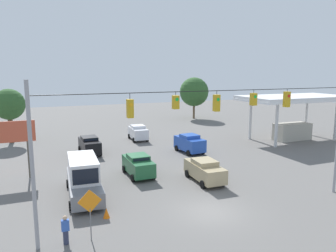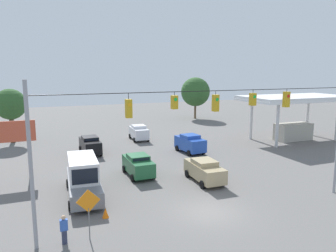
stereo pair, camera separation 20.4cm
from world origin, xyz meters
name	(u,v)px [view 2 (the right image)]	position (x,y,z in m)	size (l,w,h in m)	color
ground_plane	(209,212)	(0.00, 0.00, 0.00)	(140.00, 140.00, 0.00)	#605E5B
overhead_signal_span	(215,128)	(-0.01, 0.50, 5.59)	(20.90, 0.38, 8.59)	#939399
box_truck_grey_parked_shoulder	(83,177)	(7.06, -6.00, 1.39)	(2.66, 7.02, 2.81)	slate
sedan_black_withflow_far	(90,145)	(4.65, -18.18, 1.01)	(2.04, 4.51, 1.93)	black
sedan_green_withflow_mid	(138,165)	(2.03, -8.83, 0.97)	(2.02, 4.20, 1.87)	#236038
sedan_blue_oncoming_far	(190,143)	(-5.72, -14.51, 1.05)	(2.34, 4.15, 2.02)	#234CB2
sedan_white_oncoming_deep	(139,132)	(-2.42, -23.06, 1.02)	(2.18, 4.11, 1.97)	silver
sedan_tan_crossing_near	(204,170)	(-2.54, -5.34, 0.96)	(2.11, 4.54, 1.83)	tan
traffic_cone_nearest	(105,213)	(6.35, -1.69, 0.31)	(0.42, 0.42, 0.62)	orange
traffic_cone_second	(96,199)	(6.48, -4.14, 0.31)	(0.42, 0.42, 0.62)	orange
traffic_cone_third	(94,189)	(6.30, -6.18, 0.31)	(0.42, 0.42, 0.62)	orange
traffic_cone_fourth	(87,180)	(6.44, -8.39, 0.31)	(0.42, 0.42, 0.62)	orange
traffic_cone_fifth	(82,172)	(6.54, -10.61, 0.31)	(0.42, 0.42, 0.62)	orange
gas_station	(295,108)	(-21.18, -15.40, 4.22)	(13.91, 7.26, 5.80)	silver
roadside_billboard	(7,136)	(12.27, -11.86, 3.70)	(4.44, 0.16, 4.94)	#4C473D
work_zone_sign	(88,205)	(7.68, 0.67, 1.99)	(1.27, 0.06, 2.84)	slate
pedestrian	(64,230)	(8.97, 0.56, 0.78)	(0.40, 0.28, 1.57)	#2D334C
tree_horizon_left	(195,92)	(-18.21, -37.90, 5.06)	(5.43, 5.43, 7.79)	brown
tree_horizon_right	(10,105)	(12.82, -27.64, 4.82)	(3.86, 3.86, 6.81)	#4C3823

